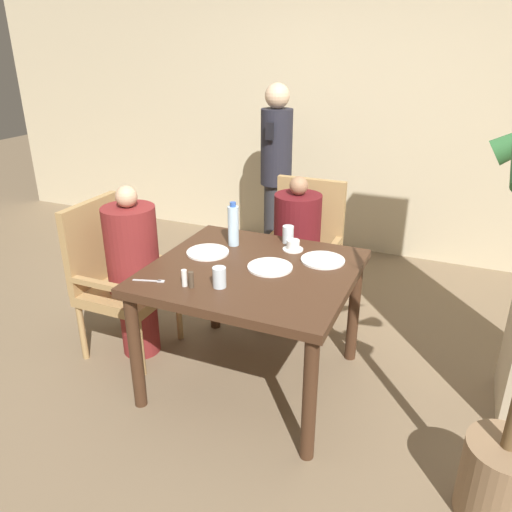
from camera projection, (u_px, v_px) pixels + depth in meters
The scene contains 18 objects.
ground_plane at pixel (253, 379), 3.04m from camera, with size 16.00×16.00×0.00m, color #7A664C.
wall_back at pixel (356, 101), 4.45m from camera, with size 8.00×0.06×2.80m.
dining_table at pixel (252, 284), 2.78m from camera, with size 1.10×1.03×0.75m.
chair_left_side at pixel (116, 274), 3.17m from camera, with size 0.51×0.51×0.99m.
diner_in_left_chair at pixel (134, 271), 3.10m from camera, with size 0.32×0.32×1.12m.
chair_far_side at pixel (303, 246), 3.60m from camera, with size 0.51×0.51×0.99m.
diner_in_far_chair at pixel (297, 250), 3.46m from camera, with size 0.32×0.32×1.08m.
standing_host at pixel (276, 172), 4.32m from camera, with size 0.27×0.31×1.58m.
plate_main_left at pixel (208, 252), 2.93m from camera, with size 0.25×0.25×0.01m.
plate_main_right at pixel (270, 267), 2.73m from camera, with size 0.25×0.25×0.01m.
plate_dessert_center at pixel (323, 260), 2.82m from camera, with size 0.25×0.25×0.01m.
teacup_with_saucer at pixel (293, 246), 2.96m from camera, with size 0.12×0.12×0.06m.
water_bottle at pixel (233, 225), 3.00m from camera, with size 0.07×0.07×0.27m.
glass_tall_near at pixel (288, 234), 3.06m from camera, with size 0.07×0.07×0.11m.
glass_tall_mid at pixel (219, 277), 2.51m from camera, with size 0.07×0.07×0.11m.
salt_shaker at pixel (184, 278), 2.52m from camera, with size 0.03×0.03×0.09m.
pepper_shaker at pixel (191, 280), 2.50m from camera, with size 0.03×0.03×0.09m.
fork_beside_plate at pixel (152, 281), 2.58m from camera, with size 0.17×0.06×0.00m.
Camera 1 is at (1.00, -2.28, 1.89)m, focal length 35.00 mm.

